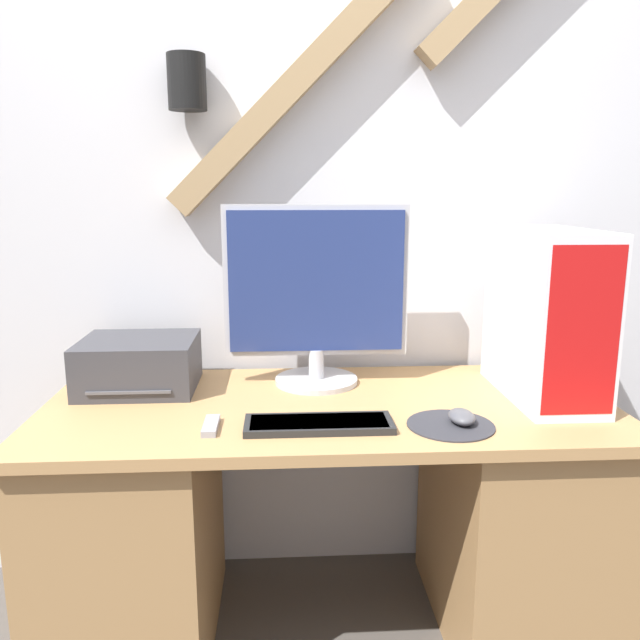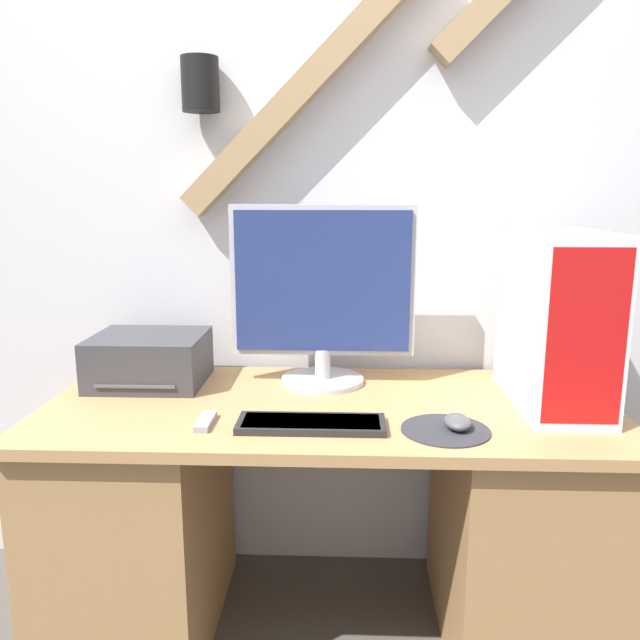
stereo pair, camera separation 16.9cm
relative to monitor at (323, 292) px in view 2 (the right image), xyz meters
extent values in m
cube|color=silver|center=(0.02, 0.22, 0.35)|extent=(6.40, 0.05, 2.70)
cube|color=#9E7F56|center=(-0.05, 0.15, 0.62)|extent=(0.81, 0.08, 0.81)
cylinder|color=black|center=(-0.38, 0.13, 0.61)|extent=(0.11, 0.11, 0.16)
cube|color=tan|center=(0.02, -0.19, -0.30)|extent=(1.57, 0.70, 0.03)
cube|color=#A4794B|center=(-0.53, -0.19, -0.66)|extent=(0.44, 0.64, 0.69)
cube|color=#A4794B|center=(0.58, -0.19, -0.66)|extent=(0.44, 0.64, 0.69)
cylinder|color=#B7B7BC|center=(0.00, 0.00, -0.28)|extent=(0.25, 0.25, 0.02)
cylinder|color=#B7B7BC|center=(0.00, 0.00, -0.22)|extent=(0.05, 0.05, 0.09)
cube|color=#B7B7BC|center=(0.00, 0.01, 0.03)|extent=(0.55, 0.03, 0.45)
cube|color=navy|center=(0.00, -0.01, 0.03)|extent=(0.52, 0.01, 0.42)
cube|color=black|center=(-0.01, -0.37, -0.27)|extent=(0.37, 0.13, 0.02)
cube|color=#424242|center=(-0.01, -0.37, -0.27)|extent=(0.34, 0.11, 0.01)
cylinder|color=#2D2D33|center=(0.32, -0.38, -0.28)|extent=(0.22, 0.22, 0.00)
ellipsoid|color=#4C4C51|center=(0.35, -0.37, -0.26)|extent=(0.06, 0.10, 0.03)
cube|color=white|center=(0.64, -0.16, -0.04)|extent=(0.21, 0.45, 0.48)
cube|color=red|center=(0.64, -0.38, -0.04)|extent=(0.19, 0.01, 0.43)
cube|color=#38383D|center=(-0.53, -0.02, -0.21)|extent=(0.33, 0.28, 0.15)
cube|color=#515156|center=(-0.53, -0.11, -0.25)|extent=(0.23, 0.13, 0.01)
cube|color=gray|center=(-0.28, -0.36, -0.28)|extent=(0.04, 0.12, 0.02)
camera|label=1|loc=(-0.10, -1.84, 0.30)|focal=35.00mm
camera|label=2|loc=(0.07, -1.84, 0.30)|focal=35.00mm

